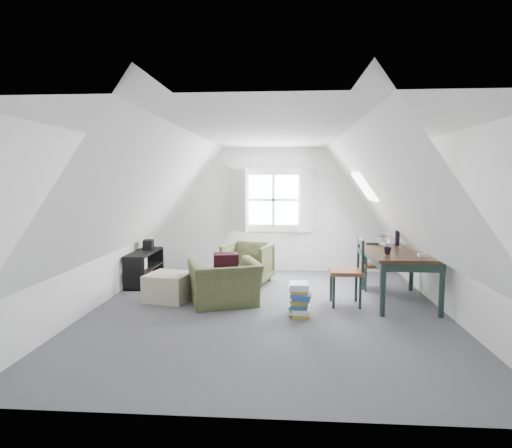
# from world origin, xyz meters

# --- Properties ---
(floor) EXTENTS (5.50, 5.50, 0.00)m
(floor) POSITION_xyz_m (0.00, 0.00, 0.00)
(floor) COLOR #504F55
(floor) RESTS_ON ground
(ceiling) EXTENTS (5.50, 5.50, 0.00)m
(ceiling) POSITION_xyz_m (0.00, 0.00, 2.50)
(ceiling) COLOR white
(ceiling) RESTS_ON wall_back
(wall_back) EXTENTS (5.00, 0.00, 5.00)m
(wall_back) POSITION_xyz_m (0.00, 2.75, 1.25)
(wall_back) COLOR white
(wall_back) RESTS_ON ground
(wall_front) EXTENTS (5.00, 0.00, 5.00)m
(wall_front) POSITION_xyz_m (0.00, -2.75, 1.25)
(wall_front) COLOR white
(wall_front) RESTS_ON ground
(wall_left) EXTENTS (0.00, 5.50, 5.50)m
(wall_left) POSITION_xyz_m (-2.50, 0.00, 1.25)
(wall_left) COLOR white
(wall_left) RESTS_ON ground
(wall_right) EXTENTS (0.00, 5.50, 5.50)m
(wall_right) POSITION_xyz_m (2.50, 0.00, 1.25)
(wall_right) COLOR white
(wall_right) RESTS_ON ground
(slope_left) EXTENTS (3.19, 5.50, 4.48)m
(slope_left) POSITION_xyz_m (-1.55, 0.00, 1.78)
(slope_left) COLOR white
(slope_left) RESTS_ON wall_left
(slope_right) EXTENTS (3.19, 5.50, 4.48)m
(slope_right) POSITION_xyz_m (1.55, 0.00, 1.78)
(slope_right) COLOR white
(slope_right) RESTS_ON wall_right
(dormer_window) EXTENTS (1.71, 0.35, 1.30)m
(dormer_window) POSITION_xyz_m (0.00, 2.68, 1.45)
(dormer_window) COLOR white
(dormer_window) RESTS_ON wall_back
(skylight) EXTENTS (0.35, 0.75, 0.47)m
(skylight) POSITION_xyz_m (1.55, 1.30, 1.75)
(skylight) COLOR white
(skylight) RESTS_ON slope_right
(armchair_near) EXTENTS (1.23, 1.16, 0.65)m
(armchair_near) POSITION_xyz_m (-0.65, 0.30, 0.00)
(armchair_near) COLOR #464E2B
(armchair_near) RESTS_ON floor
(armchair_far) EXTENTS (0.96, 0.98, 0.73)m
(armchair_far) POSITION_xyz_m (-0.42, 1.61, 0.00)
(armchair_far) COLOR #464E2B
(armchair_far) RESTS_ON floor
(throw_pillow) EXTENTS (0.41, 0.29, 0.39)m
(throw_pillow) POSITION_xyz_m (-0.65, 0.45, 0.58)
(throw_pillow) COLOR #330D1A
(throw_pillow) RESTS_ON armchair_near
(ottoman) EXTENTS (0.74, 0.74, 0.42)m
(ottoman) POSITION_xyz_m (-1.54, 0.46, 0.21)
(ottoman) COLOR tan
(ottoman) RESTS_ON floor
(dining_table) EXTENTS (0.95, 1.58, 0.79)m
(dining_table) POSITION_xyz_m (1.97, 0.59, 0.69)
(dining_table) COLOR black
(dining_table) RESTS_ON floor
(demijohn) EXTENTS (0.20, 0.20, 0.28)m
(demijohn) POSITION_xyz_m (1.82, 1.04, 0.90)
(demijohn) COLOR silver
(demijohn) RESTS_ON dining_table
(vase_twigs) EXTENTS (0.08, 0.08, 0.59)m
(vase_twigs) POSITION_xyz_m (2.07, 1.14, 0.92)
(vase_twigs) COLOR black
(vase_twigs) RESTS_ON dining_table
(cup) EXTENTS (0.12, 0.12, 0.10)m
(cup) POSITION_xyz_m (1.72, 0.29, 0.79)
(cup) COLOR black
(cup) RESTS_ON dining_table
(paper_box) EXTENTS (0.12, 0.08, 0.04)m
(paper_box) POSITION_xyz_m (2.17, 0.14, 0.81)
(paper_box) COLOR white
(paper_box) RESTS_ON dining_table
(dining_chair_far) EXTENTS (0.39, 0.39, 0.83)m
(dining_chair_far) POSITION_xyz_m (1.75, 1.30, 0.43)
(dining_chair_far) COLOR brown
(dining_chair_far) RESTS_ON floor
(dining_chair_near) EXTENTS (0.47, 0.47, 1.00)m
(dining_chair_near) POSITION_xyz_m (1.19, 0.39, 0.52)
(dining_chair_near) COLOR brown
(dining_chair_near) RESTS_ON floor
(media_shelf) EXTENTS (0.38, 1.13, 0.58)m
(media_shelf) POSITION_xyz_m (-2.28, 1.44, 0.26)
(media_shelf) COLOR black
(media_shelf) RESTS_ON floor
(electronics_box) EXTENTS (0.20, 0.26, 0.19)m
(electronics_box) POSITION_xyz_m (-2.28, 1.73, 0.66)
(electronics_box) COLOR black
(electronics_box) RESTS_ON media_shelf
(magazine_stack) EXTENTS (0.34, 0.40, 0.45)m
(magazine_stack) POSITION_xyz_m (0.45, -0.17, 0.23)
(magazine_stack) COLOR #B29933
(magazine_stack) RESTS_ON floor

